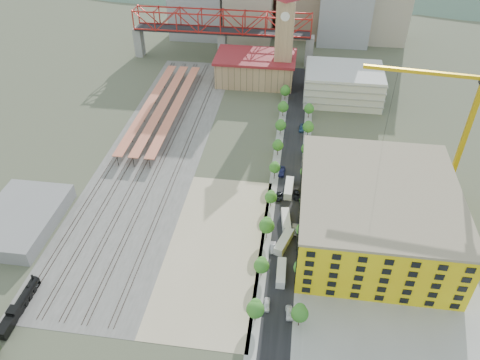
# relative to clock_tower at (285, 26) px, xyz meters

# --- Properties ---
(ground) EXTENTS (400.00, 400.00, 0.00)m
(ground) POSITION_rel_clock_tower_xyz_m (-8.00, -79.99, -28.70)
(ground) COLOR #474C38
(ground) RESTS_ON ground
(ballast_strip) EXTENTS (36.00, 165.00, 0.06)m
(ballast_strip) POSITION_rel_clock_tower_xyz_m (-44.00, -62.49, -28.67)
(ballast_strip) COLOR #605E59
(ballast_strip) RESTS_ON ground
(dirt_lot) EXTENTS (28.00, 67.00, 0.06)m
(dirt_lot) POSITION_rel_clock_tower_xyz_m (-12.00, -111.49, -28.67)
(dirt_lot) COLOR tan
(dirt_lot) RESTS_ON ground
(street_asphalt) EXTENTS (12.00, 170.00, 0.06)m
(street_asphalt) POSITION_rel_clock_tower_xyz_m (8.00, -64.99, -28.67)
(street_asphalt) COLOR black
(street_asphalt) RESTS_ON ground
(sidewalk_west) EXTENTS (3.00, 170.00, 0.04)m
(sidewalk_west) POSITION_rel_clock_tower_xyz_m (2.50, -64.99, -28.68)
(sidewalk_west) COLOR gray
(sidewalk_west) RESTS_ON ground
(sidewalk_east) EXTENTS (3.00, 170.00, 0.04)m
(sidewalk_east) POSITION_rel_clock_tower_xyz_m (13.50, -64.99, -28.68)
(sidewalk_east) COLOR gray
(sidewalk_east) RESTS_ON ground
(construction_pad) EXTENTS (50.00, 90.00, 0.06)m
(construction_pad) POSITION_rel_clock_tower_xyz_m (37.00, -99.99, -28.67)
(construction_pad) COLOR gray
(construction_pad) RESTS_ON ground
(rail_tracks) EXTENTS (26.56, 160.00, 0.18)m
(rail_tracks) POSITION_rel_clock_tower_xyz_m (-45.80, -62.49, -28.55)
(rail_tracks) COLOR #382B23
(rail_tracks) RESTS_ON ground
(platform_canopies) EXTENTS (16.00, 80.00, 4.12)m
(platform_canopies) POSITION_rel_clock_tower_xyz_m (-49.00, -34.99, -24.70)
(platform_canopies) COLOR #DB7A54
(platform_canopies) RESTS_ON ground
(station_hall) EXTENTS (38.00, 24.00, 13.10)m
(station_hall) POSITION_rel_clock_tower_xyz_m (-13.00, 2.01, -22.03)
(station_hall) COLOR tan
(station_hall) RESTS_ON ground
(clock_tower) EXTENTS (12.00, 12.00, 52.00)m
(clock_tower) POSITION_rel_clock_tower_xyz_m (0.00, 0.00, 0.00)
(clock_tower) COLOR tan
(clock_tower) RESTS_ON ground
(parking_garage) EXTENTS (34.00, 26.00, 14.00)m
(parking_garage) POSITION_rel_clock_tower_xyz_m (28.00, -9.99, -21.70)
(parking_garage) COLOR silver
(parking_garage) RESTS_ON ground
(truss_bridge) EXTENTS (94.00, 9.60, 25.60)m
(truss_bridge) POSITION_rel_clock_tower_xyz_m (-33.00, 25.01, -9.83)
(truss_bridge) COLOR gray
(truss_bridge) RESTS_ON ground
(construction_building) EXTENTS (44.60, 50.60, 18.80)m
(construction_building) POSITION_rel_clock_tower_xyz_m (34.00, -99.99, -19.29)
(construction_building) COLOR #FAF315
(construction_building) RESTS_ON ground
(warehouse) EXTENTS (22.00, 32.00, 5.00)m
(warehouse) POSITION_rel_clock_tower_xyz_m (-74.00, -109.99, -26.20)
(warehouse) COLOR gray
(warehouse) RESTS_ON ground
(street_trees) EXTENTS (15.40, 124.40, 8.00)m
(street_trees) POSITION_rel_clock_tower_xyz_m (8.00, -74.99, -28.70)
(street_trees) COLOR #2B7021
(street_trees) RESTS_ON ground
(distant_hills) EXTENTS (647.00, 264.00, 227.00)m
(distant_hills) POSITION_rel_clock_tower_xyz_m (37.28, 180.01, -108.23)
(distant_hills) COLOR #4C6B59
(distant_hills) RESTS_ON ground
(locomotive) EXTENTS (2.54, 19.58, 4.90)m
(locomotive) POSITION_rel_clock_tower_xyz_m (-58.00, -139.92, -26.87)
(locomotive) COLOR black
(locomotive) RESTS_ON ground
(tower_crane) EXTENTS (46.27, 6.74, 49.52)m
(tower_crane) POSITION_rel_clock_tower_xyz_m (58.10, -74.47, 1.86)
(tower_crane) COLOR gold
(tower_crane) RESTS_ON ground
(site_trailer_a) EXTENTS (2.68, 9.50, 2.59)m
(site_trailer_a) POSITION_rel_clock_tower_xyz_m (8.00, -119.44, -27.40)
(site_trailer_a) COLOR silver
(site_trailer_a) RESTS_ON ground
(site_trailer_b) EXTENTS (5.58, 10.35, 2.74)m
(site_trailer_b) POSITION_rel_clock_tower_xyz_m (8.00, -107.33, -27.32)
(site_trailer_b) COLOR silver
(site_trailer_b) RESTS_ON ground
(site_trailer_c) EXTENTS (3.71, 9.67, 2.58)m
(site_trailer_c) POSITION_rel_clock_tower_xyz_m (8.00, -97.65, -27.41)
(site_trailer_c) COLOR silver
(site_trailer_c) RESTS_ON ground
(site_trailer_d) EXTENTS (2.96, 10.18, 2.76)m
(site_trailer_d) POSITION_rel_clock_tower_xyz_m (8.00, -81.43, -27.31)
(site_trailer_d) COLOR silver
(site_trailer_d) RESTS_ON ground
(car_0) EXTENTS (1.78, 4.36, 1.48)m
(car_0) POSITION_rel_clock_tower_xyz_m (5.00, -130.35, -27.96)
(car_0) COLOR white
(car_0) RESTS_ON ground
(car_1) EXTENTS (2.01, 4.75, 1.53)m
(car_1) POSITION_rel_clock_tower_xyz_m (5.00, -109.59, -27.93)
(car_1) COLOR #A09FA5
(car_1) RESTS_ON ground
(car_2) EXTENTS (2.36, 4.79, 1.31)m
(car_2) POSITION_rel_clock_tower_xyz_m (5.00, -85.44, -28.04)
(car_2) COLOR black
(car_2) RESTS_ON ground
(car_3) EXTENTS (2.49, 5.40, 1.53)m
(car_3) POSITION_rel_clock_tower_xyz_m (5.00, -71.73, -27.93)
(car_3) COLOR navy
(car_3) RESTS_ON ground
(car_4) EXTENTS (2.31, 4.74, 1.56)m
(car_4) POSITION_rel_clock_tower_xyz_m (11.00, -132.14, -27.92)
(car_4) COLOR white
(car_4) RESTS_ON ground
(car_5) EXTENTS (1.82, 4.86, 1.59)m
(car_5) POSITION_rel_clock_tower_xyz_m (11.00, -101.00, -27.90)
(car_5) COLOR gray
(car_5) RESTS_ON ground
(car_6) EXTENTS (2.98, 5.58, 1.49)m
(car_6) POSITION_rel_clock_tower_xyz_m (11.00, -84.04, -27.95)
(car_6) COLOR black
(car_6) RESTS_ON ground
(car_7) EXTENTS (2.30, 5.32, 1.52)m
(car_7) POSITION_rel_clock_tower_xyz_m (11.00, -40.54, -27.93)
(car_7) COLOR navy
(car_7) RESTS_ON ground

